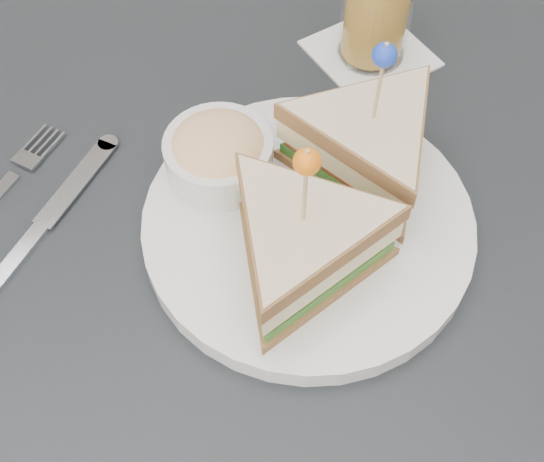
{
  "coord_description": "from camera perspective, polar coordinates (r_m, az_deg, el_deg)",
  "views": [
    {
      "loc": [
        0.01,
        -0.3,
        1.27
      ],
      "look_at": [
        0.01,
        0.01,
        0.8
      ],
      "focal_mm": 45.0,
      "sensor_mm": 36.0,
      "label": 1
    }
  ],
  "objects": [
    {
      "name": "plate_meal",
      "position": [
        0.59,
        3.85,
        2.94
      ],
      "size": [
        0.34,
        0.34,
        0.17
      ],
      "rotation": [
        0.0,
        0.0,
        0.17
      ],
      "color": "silver",
      "rests_on": "table"
    },
    {
      "name": "table",
      "position": [
        0.67,
        -0.88,
        -6.7
      ],
      "size": [
        0.8,
        0.8,
        0.75
      ],
      "color": "black",
      "rests_on": "ground"
    },
    {
      "name": "cutlery_knife",
      "position": [
        0.66,
        -18.27,
        0.97
      ],
      "size": [
        0.1,
        0.19,
        0.01
      ],
      "rotation": [
        0.0,
        0.0,
        -0.43
      ],
      "color": "silver",
      "rests_on": "table"
    },
    {
      "name": "drink_set",
      "position": [
        0.74,
        8.82,
        18.18
      ],
      "size": [
        0.16,
        0.16,
        0.15
      ],
      "rotation": [
        0.0,
        0.0,
        0.58
      ],
      "color": "silver",
      "rests_on": "table"
    },
    {
      "name": "cutlery_fork",
      "position": [
        0.7,
        -21.6,
        3.45
      ],
      "size": [
        0.1,
        0.17,
        0.01
      ],
      "rotation": [
        0.0,
        0.0,
        -0.46
      ],
      "color": "silver",
      "rests_on": "table"
    }
  ]
}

